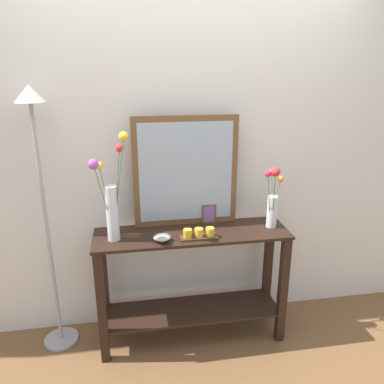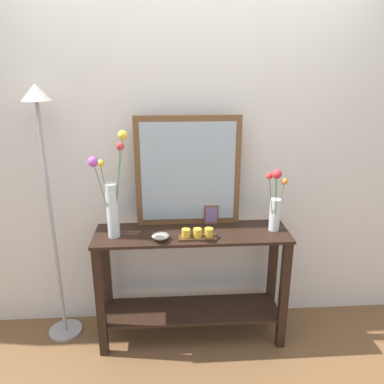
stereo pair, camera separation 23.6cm
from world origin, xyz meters
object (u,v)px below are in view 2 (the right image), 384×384
(console_table, at_px, (192,275))
(floor_lamp, at_px, (46,177))
(candle_tray, at_px, (197,234))
(vase_right, at_px, (275,204))
(tall_vase_left, at_px, (112,196))
(picture_frame_small, at_px, (211,215))
(decorative_bowl, at_px, (160,236))
(mirror_leaning, at_px, (188,172))

(console_table, xyz_separation_m, floor_lamp, (-0.94, 0.10, 0.71))
(candle_tray, bearing_deg, vase_right, 9.59)
(tall_vase_left, height_order, picture_frame_small, tall_vase_left)
(console_table, relative_size, tall_vase_left, 1.86)
(tall_vase_left, distance_m, floor_lamp, 0.46)
(tall_vase_left, xyz_separation_m, vase_right, (1.07, 0.03, -0.09))
(console_table, xyz_separation_m, candle_tray, (0.03, -0.09, 0.36))
(decorative_bowl, bearing_deg, picture_frame_small, 33.62)
(console_table, distance_m, decorative_bowl, 0.42)
(tall_vase_left, bearing_deg, candle_tray, -6.24)
(mirror_leaning, bearing_deg, picture_frame_small, -6.49)
(mirror_leaning, xyz_separation_m, decorative_bowl, (-0.19, -0.25, -0.35))
(mirror_leaning, relative_size, floor_lamp, 0.42)
(decorative_bowl, bearing_deg, floor_lamp, 164.92)
(vase_right, relative_size, picture_frame_small, 3.29)
(mirror_leaning, relative_size, decorative_bowl, 6.69)
(mirror_leaning, height_order, vase_right, mirror_leaning)
(tall_vase_left, distance_m, candle_tray, 0.60)
(picture_frame_small, bearing_deg, decorative_bowl, -146.38)
(tall_vase_left, relative_size, floor_lamp, 0.39)
(candle_tray, bearing_deg, tall_vase_left, 173.76)
(vase_right, distance_m, picture_frame_small, 0.45)
(decorative_bowl, bearing_deg, candle_tray, 1.09)
(vase_right, bearing_deg, floor_lamp, 176.01)
(mirror_leaning, relative_size, picture_frame_small, 5.52)
(tall_vase_left, bearing_deg, console_table, 3.89)
(mirror_leaning, bearing_deg, console_table, -83.92)
(console_table, height_order, tall_vase_left, tall_vase_left)
(tall_vase_left, distance_m, vase_right, 1.07)
(tall_vase_left, height_order, vase_right, tall_vase_left)
(mirror_leaning, distance_m, floor_lamp, 0.93)
(picture_frame_small, bearing_deg, floor_lamp, -178.00)
(vase_right, bearing_deg, console_table, 179.49)
(decorative_bowl, distance_m, floor_lamp, 0.84)
(picture_frame_small, bearing_deg, candle_tray, -116.56)
(candle_tray, xyz_separation_m, floor_lamp, (-0.97, 0.19, 0.35))
(mirror_leaning, height_order, floor_lamp, floor_lamp)
(console_table, height_order, decorative_bowl, decorative_bowl)
(vase_right, xyz_separation_m, floor_lamp, (-1.50, 0.10, 0.19))
(mirror_leaning, distance_m, candle_tray, 0.43)
(candle_tray, bearing_deg, console_table, 107.25)
(mirror_leaning, relative_size, tall_vase_left, 1.08)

